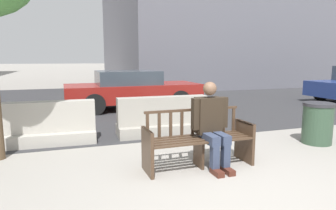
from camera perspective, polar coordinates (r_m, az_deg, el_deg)
name	(u,v)px	position (r m, az deg, el deg)	size (l,w,h in m)	color
ground_plane	(243,196)	(3.94, 14.08, -16.48)	(200.00, 200.00, 0.00)	gray
street_asphalt	(122,101)	(11.96, -8.84, 0.77)	(120.00, 12.00, 0.01)	#333335
street_bench	(198,142)	(4.68, 5.76, -6.94)	(1.70, 0.56, 0.88)	#473323
seated_person	(212,123)	(4.64, 8.29, -3.38)	(0.58, 0.73, 1.31)	#2D2319
jersey_barrier_centre	(163,119)	(6.62, -0.99, -2.70)	(2.02, 0.73, 0.84)	#9E998E
jersey_barrier_left	(43,127)	(6.36, -22.74, -3.87)	(2.02, 0.75, 0.84)	#ADA89E
car_sedan_mid	(132,89)	(10.11, -6.87, 2.98)	(4.43, 1.96, 1.26)	maroon
trash_bin	(318,123)	(6.59, 26.60, -3.09)	(0.59, 0.59, 0.81)	#334C38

